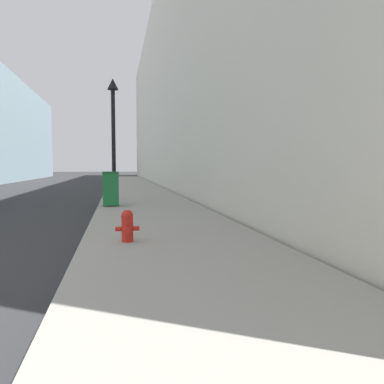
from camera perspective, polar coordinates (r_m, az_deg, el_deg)
sidewalk_right at (r=23.73m, az=-8.45°, el=0.22°), size 3.79×60.00×0.14m
building_right_stone at (r=33.54m, az=4.92°, el=14.74°), size 12.00×60.00×15.75m
fire_hydrant at (r=7.42m, az=-9.82°, el=-4.99°), size 0.47×0.35×0.62m
trash_bin at (r=14.14m, az=-12.26°, el=0.55°), size 0.59×0.71×1.27m
lamppost at (r=16.62m, az=-11.90°, el=9.74°), size 0.47×0.47×5.19m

